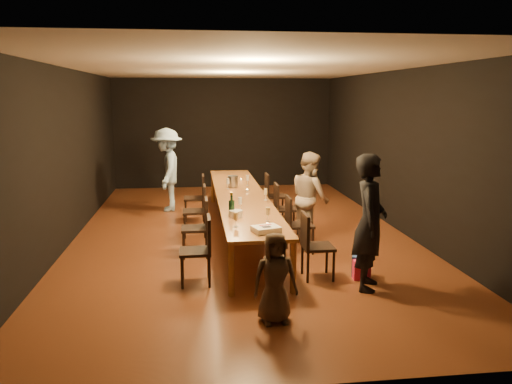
{
  "coord_description": "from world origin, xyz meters",
  "views": [
    {
      "loc": [
        -0.84,
        -8.91,
        2.52
      ],
      "look_at": [
        0.14,
        -1.11,
        1.0
      ],
      "focal_mm": 35.0,
      "sensor_mm": 36.0,
      "label": 1
    }
  ],
  "objects": [
    {
      "name": "birthday_cake",
      "position": [
        0.09,
        -2.61,
        0.79
      ],
      "size": [
        0.41,
        0.36,
        0.08
      ],
      "rotation": [
        0.0,
        0.0,
        0.29
      ],
      "color": "white",
      "rests_on": "table"
    },
    {
      "name": "wineglass_4",
      "position": [
        -0.2,
        0.55,
        0.85
      ],
      "size": [
        0.06,
        0.06,
        0.21
      ],
      "primitive_type": null,
      "color": "silver",
      "rests_on": "table"
    },
    {
      "name": "tealight_far",
      "position": [
        0.15,
        1.5,
        0.77
      ],
      "size": [
        0.05,
        0.05,
        0.03
      ],
      "primitive_type": "cylinder",
      "color": "#B2B7B2",
      "rests_on": "table"
    },
    {
      "name": "chair_right_1",
      "position": [
        0.85,
        -1.2,
        0.47
      ],
      "size": [
        0.42,
        0.42,
        0.93
      ],
      "primitive_type": null,
      "rotation": [
        0.0,
        0.0,
        -1.57
      ],
      "color": "black",
      "rests_on": "ground"
    },
    {
      "name": "wineglass_1",
      "position": [
        0.19,
        -2.05,
        0.85
      ],
      "size": [
        0.06,
        0.06,
        0.21
      ],
      "primitive_type": null,
      "color": "beige",
      "rests_on": "table"
    },
    {
      "name": "room_shell",
      "position": [
        0.0,
        0.0,
        2.08
      ],
      "size": [
        6.04,
        10.04,
        3.02
      ],
      "color": "black",
      "rests_on": "ground"
    },
    {
      "name": "chair_left_1",
      "position": [
        -0.85,
        -1.2,
        0.47
      ],
      "size": [
        0.42,
        0.42,
        0.93
      ],
      "primitive_type": null,
      "rotation": [
        0.0,
        0.0,
        1.57
      ],
      "color": "black",
      "rests_on": "ground"
    },
    {
      "name": "chair_right_0",
      "position": [
        0.85,
        -2.4,
        0.47
      ],
      "size": [
        0.42,
        0.42,
        0.93
      ],
      "primitive_type": null,
      "rotation": [
        0.0,
        0.0,
        -1.57
      ],
      "color": "black",
      "rests_on": "ground"
    },
    {
      "name": "ice_bucket",
      "position": [
        -0.08,
        0.76,
        0.86
      ],
      "size": [
        0.22,
        0.22,
        0.22
      ],
      "primitive_type": "cylinder",
      "rotation": [
        0.0,
        0.0,
        0.11
      ],
      "color": "#AAA9AE",
      "rests_on": "table"
    },
    {
      "name": "wineglass_2",
      "position": [
        -0.13,
        -1.29,
        0.85
      ],
      "size": [
        0.06,
        0.06,
        0.21
      ],
      "primitive_type": null,
      "color": "silver",
      "rests_on": "table"
    },
    {
      "name": "tealight_mid",
      "position": [
        0.15,
        0.3,
        0.77
      ],
      "size": [
        0.05,
        0.05,
        0.03
      ],
      "primitive_type": "cylinder",
      "color": "#B2B7B2",
      "rests_on": "table"
    },
    {
      "name": "gift_bag_blue",
      "position": [
        1.47,
        -2.43,
        0.15
      ],
      "size": [
        0.28,
        0.24,
        0.3
      ],
      "primitive_type": "cube",
      "rotation": [
        0.0,
        0.0,
        -0.42
      ],
      "color": "blue",
      "rests_on": "ground"
    },
    {
      "name": "tealight_near",
      "position": [
        0.15,
        -2.29,
        0.77
      ],
      "size": [
        0.05,
        0.05,
        0.03
      ],
      "primitive_type": "cylinder",
      "color": "#B2B7B2",
      "rests_on": "table"
    },
    {
      "name": "woman_birthday",
      "position": [
        1.42,
        -2.84,
        0.9
      ],
      "size": [
        0.64,
        0.77,
        1.8
      ],
      "primitive_type": "imported",
      "rotation": [
        0.0,
        0.0,
        1.2
      ],
      "color": "black",
      "rests_on": "ground"
    },
    {
      "name": "wineglass_0",
      "position": [
        -0.29,
        -2.3,
        0.85
      ],
      "size": [
        0.06,
        0.06,
        0.21
      ],
      "primitive_type": null,
      "color": "beige",
      "rests_on": "table"
    },
    {
      "name": "chair_left_2",
      "position": [
        -0.85,
        0.0,
        0.47
      ],
      "size": [
        0.42,
        0.42,
        0.93
      ],
      "primitive_type": null,
      "rotation": [
        0.0,
        0.0,
        1.57
      ],
      "color": "black",
      "rests_on": "ground"
    },
    {
      "name": "wineglass_3",
      "position": [
        0.38,
        -0.57,
        0.85
      ],
      "size": [
        0.06,
        0.06,
        0.21
      ],
      "primitive_type": null,
      "color": "beige",
      "rests_on": "table"
    },
    {
      "name": "plate_stack",
      "position": [
        -0.24,
        -1.77,
        0.8
      ],
      "size": [
        0.22,
        0.22,
        0.11
      ],
      "primitive_type": "cylinder",
      "rotation": [
        0.0,
        0.0,
        0.13
      ],
      "color": "white",
      "rests_on": "table"
    },
    {
      "name": "chair_left_3",
      "position": [
        -0.85,
        1.2,
        0.47
      ],
      "size": [
        0.42,
        0.42,
        0.93
      ],
      "primitive_type": null,
      "rotation": [
        0.0,
        0.0,
        1.57
      ],
      "color": "black",
      "rests_on": "ground"
    },
    {
      "name": "table",
      "position": [
        0.0,
        0.0,
        0.7
      ],
      "size": [
        0.9,
        6.0,
        0.75
      ],
      "color": "brown",
      "rests_on": "ground"
    },
    {
      "name": "child",
      "position": [
        0.03,
        -3.69,
        0.52
      ],
      "size": [
        0.54,
        0.37,
        1.04
      ],
      "primitive_type": "imported",
      "rotation": [
        0.0,
        0.0,
        0.09
      ],
      "color": "#443326",
      "rests_on": "ground"
    },
    {
      "name": "wineglass_5",
      "position": [
        0.22,
        0.9,
        0.85
      ],
      "size": [
        0.06,
        0.06,
        0.21
      ],
      "primitive_type": null,
      "color": "silver",
      "rests_on": "table"
    },
    {
      "name": "champagne_bottle",
      "position": [
        -0.3,
        -1.69,
        0.93
      ],
      "size": [
        0.12,
        0.12,
        0.37
      ],
      "primitive_type": null,
      "rotation": [
        0.0,
        0.0,
        0.43
      ],
      "color": "black",
      "rests_on": "table"
    },
    {
      "name": "chair_left_0",
      "position": [
        -0.85,
        -2.4,
        0.47
      ],
      "size": [
        0.42,
        0.42,
        0.93
      ],
      "primitive_type": null,
      "rotation": [
        0.0,
        0.0,
        1.57
      ],
      "color": "black",
      "rests_on": "ground"
    },
    {
      "name": "woman_tan",
      "position": [
        1.15,
        -0.62,
        0.79
      ],
      "size": [
        0.75,
        0.88,
        1.58
      ],
      "primitive_type": "imported",
      "rotation": [
        0.0,
        0.0,
        1.79
      ],
      "color": "tan",
      "rests_on": "ground"
    },
    {
      "name": "chair_right_3",
      "position": [
        0.85,
        1.2,
        0.47
      ],
      "size": [
        0.42,
        0.42,
        0.93
      ],
      "primitive_type": null,
      "rotation": [
        0.0,
        0.0,
        -1.57
      ],
      "color": "black",
      "rests_on": "ground"
    },
    {
      "name": "man_blue",
      "position": [
        -1.43,
        2.14,
        0.92
      ],
      "size": [
        0.68,
        1.19,
        1.83
      ],
      "primitive_type": "imported",
      "rotation": [
        0.0,
        0.0,
        -1.57
      ],
      "color": "#8DB2DA",
      "rests_on": "ground"
    },
    {
      "name": "gift_bag_red",
      "position": [
        1.44,
        -2.54,
        0.14
      ],
      "size": [
        0.24,
        0.14,
        0.28
      ],
      "primitive_type": "cube",
      "rotation": [
        0.0,
        0.0,
        -0.06
      ],
      "color": "#E12150",
      "rests_on": "ground"
    },
    {
      "name": "chair_right_2",
      "position": [
        0.85,
        0.0,
        0.47
      ],
      "size": [
        0.42,
        0.42,
        0.93
      ],
      "primitive_type": null,
      "rotation": [
        0.0,
        0.0,
        -1.57
      ],
      "color": "black",
      "rests_on": "ground"
    },
    {
      "name": "ground",
      "position": [
        0.0,
        0.0,
        0.0
      ],
      "size": [
        10.0,
        10.0,
        0.0
      ],
      "primitive_type": "plane",
      "color": "#4B2512",
      "rests_on": "ground"
    }
  ]
}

